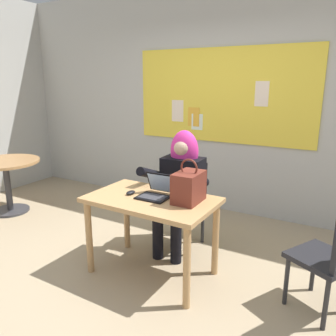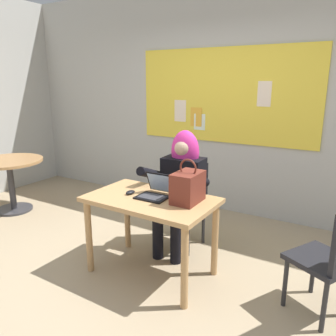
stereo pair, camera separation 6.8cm
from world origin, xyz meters
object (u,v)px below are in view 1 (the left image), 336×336
Objects in this scene: desk_main at (152,210)px; computer_mouse at (131,193)px; laptop at (156,192)px; handbag at (189,187)px; chair_at_desk at (185,199)px; person_costumed at (180,181)px; side_table_round at (6,174)px; chair_extra_corner at (334,254)px.

computer_mouse reaches higher than desk_main.
computer_mouse is at bearing -164.23° from laptop.
handbag is at bearing 4.38° from laptop.
person_costumed is at bearing 2.41° from chair_at_desk.
person_costumed is 0.53m from laptop.
desk_main reaches higher than side_table_round.
chair_extra_corner is at bearing 4.73° from laptop.
side_table_round is (-2.27, 0.34, -0.22)m from computer_mouse.
laptop is at bearing 71.14° from desk_main.
handbag reaches higher than chair_extra_corner.
side_table_round is (-2.48, -0.38, 0.03)m from chair_at_desk.
computer_mouse is (-0.23, -0.06, -0.03)m from laptop.
chair_extra_corner is (1.45, 0.11, -0.28)m from laptop.
person_costumed reaches higher than handbag.
side_table_round is (-2.82, 0.25, -0.34)m from handbag.
desk_main is 1.27× the size of chair_at_desk.
desk_main is 11.03× the size of computer_mouse.
laptop is 1.48m from chair_extra_corner.
person_costumed reaches higher than computer_mouse.
chair_at_desk is at bearing 79.53° from computer_mouse.
chair_extra_corner reaches higher than computer_mouse.
chair_at_desk is 1.00× the size of chair_extra_corner.
handbag is at bearing 12.45° from desk_main.
chair_extra_corner is at bearing 71.56° from person_costumed.
side_table_round is (-2.49, 0.32, -0.09)m from desk_main.
desk_main is 3.98× the size of laptop.
chair_extra_corner reaches higher than chair_at_desk.
desk_main is 1.48m from chair_extra_corner.
person_costumed is 0.62m from computer_mouse.
chair_at_desk reaches higher than side_table_round.
desk_main is at bearing -1.98° from person_costumed.
person_costumed reaches higher than chair_extra_corner.
chair_at_desk is at bearing 8.71° from side_table_round.
laptop is (0.02, 0.05, 0.16)m from desk_main.
handbag reaches higher than desk_main.
desk_main is 3.03× the size of handbag.
chair_at_desk is at bearing 8.77° from chair_extra_corner.
chair_extra_corner is (1.47, 0.16, -0.12)m from desk_main.
chair_at_desk is 3.13× the size of laptop.
chair_at_desk is (-0.01, 0.70, -0.12)m from desk_main.
desk_main is 2.51m from side_table_round.
chair_at_desk is 0.27m from person_costumed.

